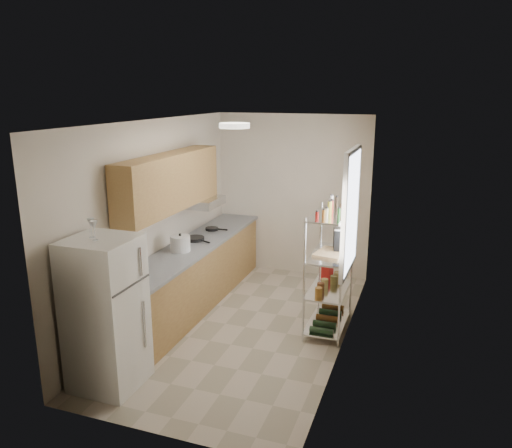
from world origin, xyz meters
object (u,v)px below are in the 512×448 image
(cutting_board, at_px, (331,253))
(rice_cooker, at_px, (180,244))
(frying_pan_large, at_px, (195,239))
(espresso_machine, at_px, (341,239))
(refrigerator, at_px, (106,313))

(cutting_board, bearing_deg, rice_cooker, -174.10)
(rice_cooker, bearing_deg, frying_pan_large, 94.79)
(cutting_board, height_order, espresso_machine, espresso_machine)
(rice_cooker, bearing_deg, espresso_machine, 10.44)
(rice_cooker, relative_size, cutting_board, 0.61)
(rice_cooker, bearing_deg, cutting_board, 5.90)
(frying_pan_large, relative_size, cutting_board, 0.62)
(frying_pan_large, xyz_separation_m, espresso_machine, (2.08, -0.14, 0.24))
(rice_cooker, distance_m, espresso_machine, 2.08)
(refrigerator, height_order, rice_cooker, refrigerator)
(rice_cooker, relative_size, espresso_machine, 0.83)
(refrigerator, height_order, frying_pan_large, refrigerator)
(refrigerator, xyz_separation_m, cutting_board, (1.89, 1.93, 0.24))
(refrigerator, bearing_deg, cutting_board, 45.68)
(frying_pan_large, bearing_deg, rice_cooker, -63.15)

